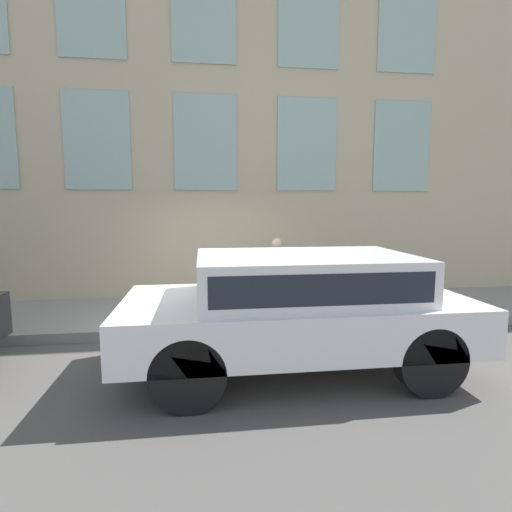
% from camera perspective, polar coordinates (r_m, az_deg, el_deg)
% --- Properties ---
extents(ground_plane, '(80.00, 80.00, 0.00)m').
position_cam_1_polar(ground_plane, '(6.83, -6.53, -11.51)').
color(ground_plane, '#514F4C').
extents(sidewalk, '(2.43, 60.00, 0.17)m').
position_cam_1_polar(sidewalk, '(7.96, -6.72, -8.11)').
color(sidewalk, gray).
rests_on(sidewalk, ground_plane).
extents(building_facade, '(0.33, 40.00, 9.41)m').
position_cam_1_polar(building_facade, '(9.39, -7.33, 22.74)').
color(building_facade, '#C6B793').
rests_on(building_facade, ground_plane).
extents(fire_hydrant, '(0.36, 0.47, 0.88)m').
position_cam_1_polar(fire_hydrant, '(7.34, -3.22, -5.06)').
color(fire_hydrant, red).
rests_on(fire_hydrant, sidewalk).
extents(person, '(0.33, 0.22, 1.38)m').
position_cam_1_polar(person, '(7.82, 3.01, -1.49)').
color(person, '#726651').
rests_on(person, sidewalk).
extents(parked_truck_white_near, '(2.07, 4.46, 1.56)m').
position_cam_1_polar(parked_truck_white_near, '(5.32, 6.20, -6.49)').
color(parked_truck_white_near, black).
rests_on(parked_truck_white_near, ground_plane).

